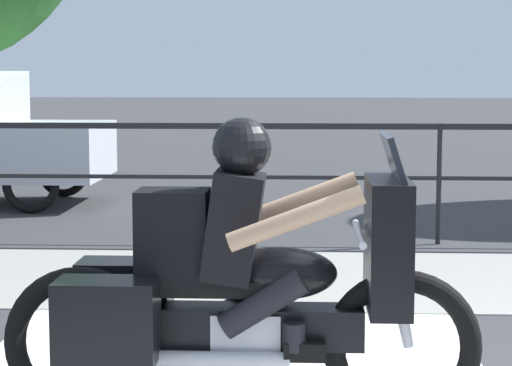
{
  "coord_description": "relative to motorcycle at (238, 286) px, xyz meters",
  "views": [
    {
      "loc": [
        -1.34,
        -4.87,
        1.75
      ],
      "look_at": [
        -1.65,
        1.2,
        1.06
      ],
      "focal_mm": 70.0,
      "sensor_mm": 36.0,
      "label": 1
    }
  ],
  "objects": [
    {
      "name": "motorcycle",
      "position": [
        0.0,
        0.0,
        0.0
      ],
      "size": [
        2.38,
        0.76,
        1.52
      ],
      "rotation": [
        0.0,
        0.0,
        0.08
      ],
      "color": "black",
      "rests_on": "ground"
    },
    {
      "name": "sidewalk_band",
      "position": [
        1.67,
        3.46,
        -0.69
      ],
      "size": [
        44.0,
        2.4,
        0.01
      ],
      "primitive_type": "cube",
      "color": "#99968E",
      "rests_on": "ground"
    },
    {
      "name": "fence_railing",
      "position": [
        1.67,
        5.23,
        0.27
      ],
      "size": [
        36.0,
        0.05,
        1.22
      ],
      "color": "black",
      "rests_on": "ground"
    }
  ]
}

